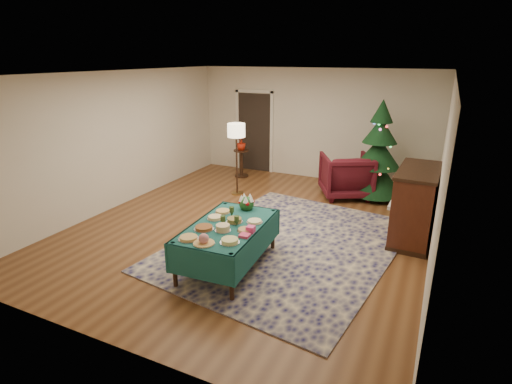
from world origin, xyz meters
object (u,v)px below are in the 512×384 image
at_px(buffet_table, 228,233).
at_px(piano, 415,205).
at_px(gift_box, 251,229).
at_px(potted_plant, 241,145).
at_px(christmas_tree, 378,155).
at_px(floor_lamp, 236,135).
at_px(armchair, 346,173).
at_px(side_table, 241,164).

height_order(buffet_table, piano, piano).
bearing_deg(gift_box, piano, 49.17).
xyz_separation_m(potted_plant, christmas_tree, (3.38, -0.17, 0.14)).
bearing_deg(buffet_table, floor_lamp, 115.48).
bearing_deg(floor_lamp, gift_box, -59.16).
bearing_deg(potted_plant, buffet_table, -65.24).
relative_size(armchair, side_table, 1.49).
distance_m(armchair, christmas_tree, 0.78).
bearing_deg(potted_plant, side_table, 135.00).
bearing_deg(side_table, buffet_table, -65.24).
bearing_deg(gift_box, buffet_table, 168.55).
distance_m(gift_box, piano, 2.99).
relative_size(buffet_table, gift_box, 16.59).
distance_m(gift_box, armchair, 3.96).
bearing_deg(piano, potted_plant, 154.55).
bearing_deg(floor_lamp, christmas_tree, 20.95).
bearing_deg(side_table, potted_plant, -45.00).
height_order(floor_lamp, potted_plant, floor_lamp).
height_order(potted_plant, christmas_tree, christmas_tree).
relative_size(armchair, potted_plant, 2.54).
relative_size(buffet_table, christmas_tree, 0.83).
relative_size(floor_lamp, christmas_tree, 0.75).
bearing_deg(armchair, side_table, -35.08).
height_order(christmas_tree, piano, christmas_tree).
bearing_deg(side_table, gift_box, -61.33).
height_order(gift_box, christmas_tree, christmas_tree).
bearing_deg(floor_lamp, side_table, 113.04).
bearing_deg(gift_box, side_table, 118.67).
bearing_deg(potted_plant, christmas_tree, -2.89).
relative_size(buffet_table, piano, 1.23).
bearing_deg(floor_lamp, piano, -11.84).
height_order(gift_box, side_table, gift_box).
height_order(gift_box, armchair, armchair).
bearing_deg(christmas_tree, piano, -63.71).
distance_m(side_table, christmas_tree, 3.44).
distance_m(buffet_table, side_table, 4.66).
distance_m(side_table, potted_plant, 0.48).
height_order(buffet_table, gift_box, gift_box).
bearing_deg(potted_plant, armchair, -7.75).
height_order(floor_lamp, side_table, floor_lamp).
relative_size(armchair, piano, 0.72).
distance_m(potted_plant, christmas_tree, 3.39).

